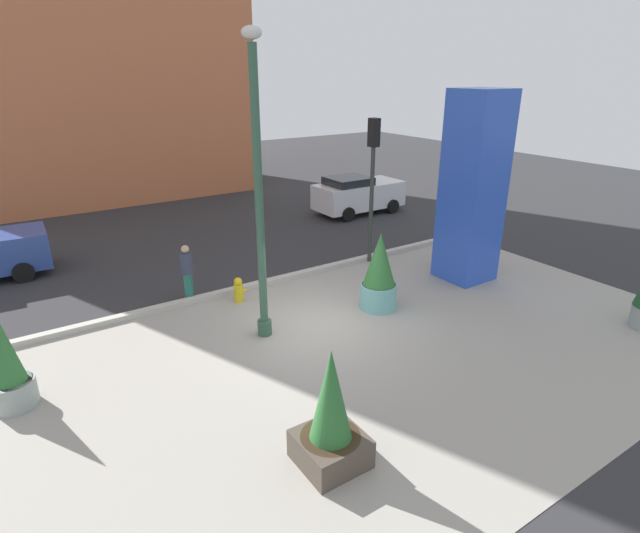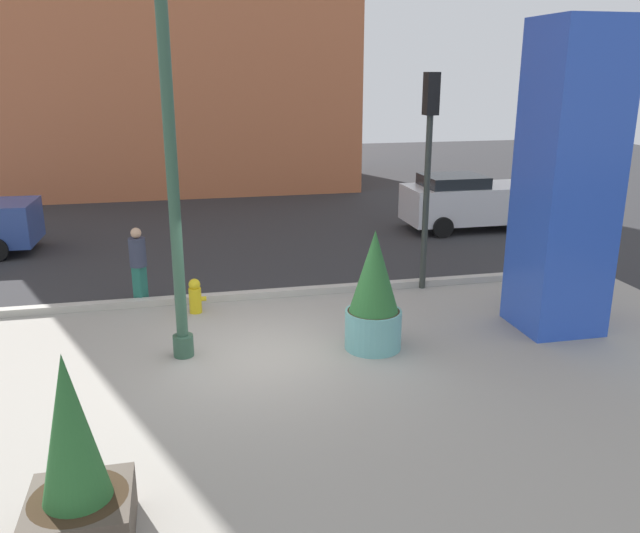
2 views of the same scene
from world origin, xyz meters
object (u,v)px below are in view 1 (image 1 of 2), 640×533
art_pillar_blue (473,189)px  potted_plant_near_left (379,274)px  potted_plant_near_right (8,367)px  traffic_light_corner (372,169)px  fire_hydrant (239,290)px  pedestrian_crossing (187,270)px  car_far_lane (358,194)px  lamp_post (259,200)px  potted_plant_curbside (331,419)px

art_pillar_blue → potted_plant_near_left: art_pillar_blue is taller
potted_plant_near_right → traffic_light_corner: 11.59m
fire_hydrant → pedestrian_crossing: (-1.15, 0.91, 0.57)m
potted_plant_near_right → pedestrian_crossing: potted_plant_near_right is taller
traffic_light_corner → car_far_lane: bearing=56.3°
art_pillar_blue → lamp_post: bearing=178.9°
potted_plant_near_right → potted_plant_curbside: 6.45m
art_pillar_blue → traffic_light_corner: art_pillar_blue is taller
potted_plant_curbside → traffic_light_corner: bearing=47.5°
potted_plant_curbside → car_far_lane: potted_plant_curbside is taller
lamp_post → car_far_lane: size_ratio=1.72×
lamp_post → traffic_light_corner: bearing=25.9°
art_pillar_blue → potted_plant_curbside: bearing=-151.7°
lamp_post → car_far_lane: (9.12, 8.06, -2.60)m
potted_plant_near_right → potted_plant_curbside: bearing=-47.5°
fire_hydrant → car_far_lane: 10.63m
art_pillar_blue → potted_plant_near_left: size_ratio=2.61×
lamp_post → fire_hydrant: 3.81m
potted_plant_curbside → pedestrian_crossing: potted_plant_curbside is taller
lamp_post → pedestrian_crossing: lamp_post is taller
art_pillar_blue → fire_hydrant: art_pillar_blue is taller
potted_plant_near_left → traffic_light_corner: bearing=55.1°
art_pillar_blue → fire_hydrant: bearing=161.5°
potted_plant_near_left → fire_hydrant: (-3.10, 2.55, -0.66)m
lamp_post → potted_plant_curbside: 5.43m
art_pillar_blue → pedestrian_crossing: size_ratio=3.45×
pedestrian_crossing → potted_plant_near_left: bearing=-39.2°
potted_plant_near_left → pedestrian_crossing: size_ratio=1.32×
lamp_post → fire_hydrant: (0.29, 2.16, -3.12)m
lamp_post → art_pillar_blue: 7.20m
pedestrian_crossing → lamp_post: bearing=-74.5°
art_pillar_blue → potted_plant_near_right: bearing=178.8°
potted_plant_curbside → traffic_light_corner: size_ratio=0.45×
traffic_light_corner → pedestrian_crossing: 6.80m
traffic_light_corner → potted_plant_near_left: bearing=-124.9°
potted_plant_near_left → traffic_light_corner: (2.14, 3.07, 2.22)m
potted_plant_near_left → car_far_lane: size_ratio=0.53×
potted_plant_curbside → traffic_light_corner: 10.18m
art_pillar_blue → traffic_light_corner: bearing=120.2°
art_pillar_blue → traffic_light_corner: size_ratio=1.19×
art_pillar_blue → potted_plant_near_right: art_pillar_blue is taller
potted_plant_curbside → potted_plant_near_left: 6.22m
potted_plant_near_right → car_far_lane: potted_plant_near_right is taller
lamp_post → potted_plant_near_left: bearing=-6.5°
art_pillar_blue → car_far_lane: (1.95, 8.20, -2.01)m
potted_plant_near_left → pedestrian_crossing: 5.48m
lamp_post → potted_plant_curbside: bearing=-104.1°
lamp_post → potted_plant_near_right: size_ratio=3.37×
fire_hydrant → pedestrian_crossing: 1.57m
art_pillar_blue → potted_plant_near_right: (-12.70, 0.27, -2.01)m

